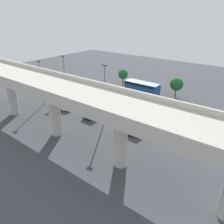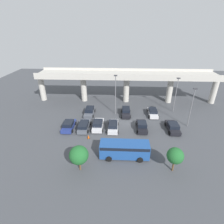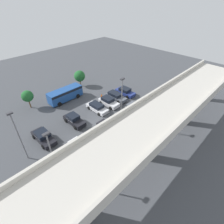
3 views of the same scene
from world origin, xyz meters
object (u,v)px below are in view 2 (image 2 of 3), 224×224
(traffic_cone, at_px, (88,137))
(parked_car_1, at_px, (84,126))
(parked_car_2, at_px, (113,126))
(parked_car_6, at_px, (173,127))
(parked_car_8, at_px, (98,125))
(parked_car_5, at_px, (153,112))
(shuttle_bus, at_px, (124,149))
(parked_car_3, at_px, (126,112))
(lamp_post_near_aisle, at_px, (192,105))
(tree_front_left, at_px, (79,155))
(lamp_post_mid_lot, at_px, (115,92))
(parked_car_0, at_px, (69,125))
(lamp_post_by_overpass, at_px, (176,93))
(parked_car_4, at_px, (142,126))
(parked_car_7, at_px, (90,111))
(tree_front_right, at_px, (175,156))

(traffic_cone, bearing_deg, parked_car_1, 113.94)
(parked_car_1, bearing_deg, parked_car_2, -87.40)
(parked_car_6, bearing_deg, parked_car_8, 89.76)
(parked_car_5, bearing_deg, shuttle_bus, -25.00)
(parked_car_3, bearing_deg, lamp_post_near_aisle, 70.81)
(parked_car_6, relative_size, lamp_post_near_aisle, 0.61)
(parked_car_5, xyz_separation_m, tree_front_left, (-12.55, -16.78, 1.83))
(lamp_post_near_aisle, distance_m, lamp_post_mid_lot, 15.08)
(tree_front_left, bearing_deg, parked_car_1, 97.91)
(parked_car_6, distance_m, parked_car_8, 14.17)
(parked_car_0, height_order, tree_front_left, tree_front_left)
(parked_car_5, bearing_deg, parked_car_2, -54.04)
(lamp_post_by_overpass, bearing_deg, traffic_cone, -147.14)
(lamp_post_near_aisle, bearing_deg, shuttle_bus, -142.95)
(parked_car_1, height_order, shuttle_bus, shuttle_bus)
(parked_car_4, distance_m, lamp_post_mid_lot, 9.25)
(shuttle_bus, bearing_deg, parked_car_5, -115.00)
(parked_car_2, height_order, lamp_post_mid_lot, lamp_post_mid_lot)
(parked_car_1, xyz_separation_m, lamp_post_near_aisle, (20.13, 2.07, 3.88))
(lamp_post_mid_lot, xyz_separation_m, lamp_post_by_overpass, (13.22, 1.77, -0.46))
(parked_car_2, relative_size, shuttle_bus, 0.65)
(parked_car_8, bearing_deg, parked_car_6, -90.24)
(parked_car_5, relative_size, traffic_cone, 6.36)
(parked_car_7, xyz_separation_m, lamp_post_mid_lot, (5.69, 0.50, 4.39))
(parked_car_0, height_order, lamp_post_near_aisle, lamp_post_near_aisle)
(shuttle_bus, relative_size, traffic_cone, 10.42)
(parked_car_3, relative_size, shuttle_bus, 0.61)
(parked_car_1, distance_m, traffic_cone, 3.31)
(parked_car_8, bearing_deg, parked_car_3, -43.48)
(parked_car_0, height_order, parked_car_7, parked_car_0)
(parked_car_2, xyz_separation_m, parked_car_6, (11.26, 0.15, 0.02))
(parked_car_5, height_order, tree_front_right, tree_front_right)
(parked_car_5, bearing_deg, lamp_post_by_overpass, 111.96)
(parked_car_0, relative_size, tree_front_right, 1.23)
(parked_car_0, xyz_separation_m, parked_car_6, (19.77, 0.36, -0.00))
(lamp_post_near_aisle, distance_m, tree_front_right, 13.60)
(parked_car_8, relative_size, lamp_post_mid_lot, 0.51)
(parked_car_1, xyz_separation_m, parked_car_4, (10.98, 0.36, 0.03))
(parked_car_0, height_order, traffic_cone, parked_car_0)
(parked_car_8, height_order, traffic_cone, parked_car_8)
(parked_car_2, distance_m, lamp_post_near_aisle, 15.20)
(parked_car_0, bearing_deg, parked_car_3, -60.78)
(traffic_cone, bearing_deg, parked_car_2, 37.71)
(parked_car_2, height_order, parked_car_4, parked_car_4)
(parked_car_3, bearing_deg, parked_car_8, -43.48)
(lamp_post_near_aisle, distance_m, lamp_post_by_overpass, 6.42)
(parked_car_7, relative_size, lamp_post_near_aisle, 0.59)
(tree_front_right, bearing_deg, parked_car_3, 110.34)
(parked_car_6, height_order, tree_front_left, tree_front_left)
(parked_car_6, bearing_deg, parked_car_2, 90.76)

